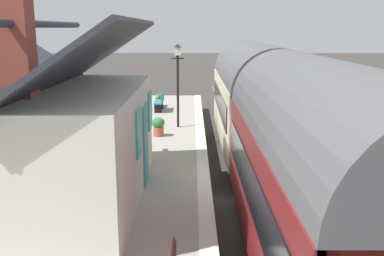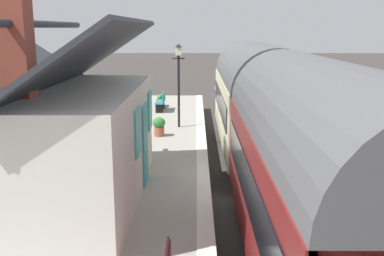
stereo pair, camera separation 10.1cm
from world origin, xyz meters
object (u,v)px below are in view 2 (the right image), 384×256
train (277,124)px  planter_bench_right (159,126)px  planter_bench_left (115,117)px  station_building (46,140)px  planter_under_sign (160,101)px  planter_edge_far (135,98)px  bench_near_building (161,101)px  lamp_post_platform (179,69)px

train → planter_bench_right: 5.69m
planter_bench_left → planter_bench_right: bearing=-123.4°
station_building → planter_bench_left: (7.74, -0.22, -0.98)m
planter_bench_left → planter_under_sign: size_ratio=0.89×
train → planter_edge_far: 11.99m
planter_bench_left → planter_edge_far: (5.17, -0.16, -0.01)m
station_building → planter_edge_far: (12.91, -0.37, -0.99)m
planter_under_sign → planter_edge_far: (-0.11, 1.27, 0.15)m
planter_bench_left → bench_near_building: bearing=-21.3°
train → station_building: station_building is taller
planter_edge_far → planter_bench_left: bearing=178.3°
planter_under_sign → planter_edge_far: bearing=95.0°
station_building → lamp_post_platform: size_ratio=2.03×
planter_bench_right → lamp_post_platform: bearing=-23.1°
train → planter_under_sign: 11.59m
station_building → planter_edge_far: 12.95m
planter_edge_far → station_building: bearing=178.4°
planter_under_sign → lamp_post_platform: (-4.92, -1.17, 2.08)m
train → station_building: size_ratio=2.60×
station_building → planter_bench_right: size_ratio=8.88×
train → lamp_post_platform: size_ratio=5.29×
bench_near_building → planter_under_sign: bench_near_building is taller
planter_bench_right → planter_edge_far: size_ratio=0.89×
lamp_post_platform → planter_edge_far: bearing=26.9°
planter_under_sign → bench_near_building: bearing=-172.2°
train → planter_edge_far: (10.66, 5.42, -0.90)m
planter_bench_right → planter_under_sign: size_ratio=0.76×
planter_bench_right → bench_near_building: bearing=3.4°
planter_bench_right → planter_edge_far: 6.66m
bench_near_building → planter_bench_left: bearing=158.7°
planter_bench_right → planter_under_sign: (6.53, 0.48, -0.08)m
planter_under_sign → planter_edge_far: planter_edge_far is taller
planter_edge_far → lamp_post_platform: lamp_post_platform is taller
train → lamp_post_platform: 6.65m
planter_bench_left → planter_bench_right: 2.28m
planter_bench_right → train: bearing=-139.1°
train → lamp_post_platform: (5.86, 2.98, 1.03)m
station_building → bench_near_building: size_ratio=4.93×
bench_near_building → planter_under_sign: 1.22m
planter_bench_left → planter_bench_right: size_ratio=1.17×
train → planter_under_sign: size_ratio=17.47×
planter_bench_left → lamp_post_platform: 3.24m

